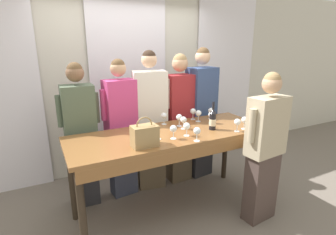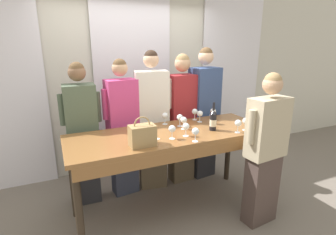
{
  "view_description": "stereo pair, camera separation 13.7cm",
  "coord_description": "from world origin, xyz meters",
  "px_view_note": "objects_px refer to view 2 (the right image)",
  "views": [
    {
      "loc": [
        -1.28,
        -2.43,
        1.93
      ],
      "look_at": [
        0.0,
        0.08,
        1.13
      ],
      "focal_mm": 28.0,
      "sensor_mm": 36.0,
      "label": 1
    },
    {
      "loc": [
        -1.15,
        -2.49,
        1.93
      ],
      "look_at": [
        0.0,
        0.08,
        1.13
      ],
      "focal_mm": 28.0,
      "sensor_mm": 36.0,
      "label": 2
    }
  ],
  "objects_px": {
    "wine_glass_front_left": "(200,114)",
    "wine_glass_center_mid": "(246,121)",
    "wine_bottle": "(213,120)",
    "wine_glass_back_mid": "(180,118)",
    "wine_glass_by_handbag": "(172,129)",
    "wine_glass_center_left": "(165,116)",
    "guest_striped_shirt": "(182,118)",
    "wine_glass_back_left": "(186,127)",
    "wine_glass_by_bottle": "(213,116)",
    "tasting_bar": "(172,143)",
    "host_pouring": "(265,150)",
    "guest_navy_coat": "(204,113)",
    "wine_glass_front_right": "(213,111)",
    "handbag": "(142,135)",
    "guest_pink_top": "(123,128)",
    "wine_glass_front_mid": "(195,112)",
    "wine_glass_center_right": "(184,120)",
    "wine_glass_near_host": "(195,132)",
    "guest_cream_sweater": "(152,121)",
    "guest_olive_jacket": "(83,134)",
    "wine_glass_back_right": "(238,124)"
  },
  "relations": [
    {
      "from": "wine_glass_front_left",
      "to": "guest_cream_sweater",
      "type": "bearing_deg",
      "value": 141.36
    },
    {
      "from": "wine_glass_front_mid",
      "to": "wine_glass_back_mid",
      "type": "distance_m",
      "value": 0.34
    },
    {
      "from": "wine_glass_center_left",
      "to": "guest_navy_coat",
      "type": "distance_m",
      "value": 0.81
    },
    {
      "from": "wine_glass_near_host",
      "to": "wine_glass_back_left",
      "type": "bearing_deg",
      "value": 93.5
    },
    {
      "from": "host_pouring",
      "to": "wine_glass_front_mid",
      "type": "bearing_deg",
      "value": 109.7
    },
    {
      "from": "guest_pink_top",
      "to": "wine_glass_near_host",
      "type": "bearing_deg",
      "value": -62.79
    },
    {
      "from": "tasting_bar",
      "to": "wine_glass_center_mid",
      "type": "relative_size",
      "value": 15.44
    },
    {
      "from": "wine_glass_by_handbag",
      "to": "wine_glass_back_left",
      "type": "bearing_deg",
      "value": 5.44
    },
    {
      "from": "wine_glass_back_left",
      "to": "wine_glass_front_left",
      "type": "bearing_deg",
      "value": 44.04
    },
    {
      "from": "wine_glass_front_right",
      "to": "guest_navy_coat",
      "type": "bearing_deg",
      "value": 76.46
    },
    {
      "from": "wine_bottle",
      "to": "wine_glass_front_right",
      "type": "bearing_deg",
      "value": 56.46
    },
    {
      "from": "wine_bottle",
      "to": "wine_glass_by_bottle",
      "type": "height_order",
      "value": "wine_bottle"
    },
    {
      "from": "tasting_bar",
      "to": "wine_glass_center_left",
      "type": "distance_m",
      "value": 0.4
    },
    {
      "from": "wine_glass_back_left",
      "to": "host_pouring",
      "type": "relative_size",
      "value": 0.09
    },
    {
      "from": "wine_glass_front_left",
      "to": "tasting_bar",
      "type": "bearing_deg",
      "value": -153.8
    },
    {
      "from": "tasting_bar",
      "to": "guest_navy_coat",
      "type": "distance_m",
      "value": 1.03
    },
    {
      "from": "wine_glass_by_bottle",
      "to": "wine_glass_by_handbag",
      "type": "relative_size",
      "value": 1.0
    },
    {
      "from": "tasting_bar",
      "to": "guest_navy_coat",
      "type": "relative_size",
      "value": 1.2
    },
    {
      "from": "wine_bottle",
      "to": "guest_olive_jacket",
      "type": "relative_size",
      "value": 0.19
    },
    {
      "from": "wine_glass_front_right",
      "to": "handbag",
      "type": "bearing_deg",
      "value": -156.31
    },
    {
      "from": "wine_bottle",
      "to": "wine_glass_back_mid",
      "type": "xyz_separation_m",
      "value": [
        -0.28,
        0.28,
        -0.01
      ]
    },
    {
      "from": "wine_glass_center_left",
      "to": "guest_pink_top",
      "type": "height_order",
      "value": "guest_pink_top"
    },
    {
      "from": "tasting_bar",
      "to": "host_pouring",
      "type": "bearing_deg",
      "value": -34.64
    },
    {
      "from": "wine_bottle",
      "to": "wine_glass_by_bottle",
      "type": "xyz_separation_m",
      "value": [
        0.13,
        0.2,
        -0.01
      ]
    },
    {
      "from": "wine_glass_front_left",
      "to": "guest_navy_coat",
      "type": "xyz_separation_m",
      "value": [
        0.3,
        0.39,
        -0.12
      ]
    },
    {
      "from": "wine_glass_back_right",
      "to": "guest_striped_shirt",
      "type": "bearing_deg",
      "value": 103.91
    },
    {
      "from": "wine_glass_front_right",
      "to": "wine_glass_front_left",
      "type": "bearing_deg",
      "value": -170.93
    },
    {
      "from": "wine_glass_by_handbag",
      "to": "wine_glass_center_right",
      "type": "bearing_deg",
      "value": 42.51
    },
    {
      "from": "wine_glass_center_mid",
      "to": "wine_glass_center_right",
      "type": "bearing_deg",
      "value": 152.7
    },
    {
      "from": "wine_glass_near_host",
      "to": "guest_olive_jacket",
      "type": "distance_m",
      "value": 1.39
    },
    {
      "from": "wine_glass_front_left",
      "to": "wine_glass_center_mid",
      "type": "distance_m",
      "value": 0.58
    },
    {
      "from": "wine_glass_front_mid",
      "to": "host_pouring",
      "type": "relative_size",
      "value": 0.09
    },
    {
      "from": "wine_bottle",
      "to": "guest_striped_shirt",
      "type": "bearing_deg",
      "value": 91.63
    },
    {
      "from": "handbag",
      "to": "wine_glass_front_mid",
      "type": "xyz_separation_m",
      "value": [
        0.9,
        0.57,
        -0.0
      ]
    },
    {
      "from": "wine_glass_center_mid",
      "to": "guest_navy_coat",
      "type": "height_order",
      "value": "guest_navy_coat"
    },
    {
      "from": "guest_striped_shirt",
      "to": "wine_glass_back_left",
      "type": "bearing_deg",
      "value": -114.18
    },
    {
      "from": "wine_glass_front_mid",
      "to": "wine_glass_center_left",
      "type": "height_order",
      "value": "same"
    },
    {
      "from": "wine_glass_back_left",
      "to": "guest_navy_coat",
      "type": "height_order",
      "value": "guest_navy_coat"
    },
    {
      "from": "guest_striped_shirt",
      "to": "wine_glass_front_mid",
      "type": "bearing_deg",
      "value": -81.35
    },
    {
      "from": "wine_bottle",
      "to": "guest_navy_coat",
      "type": "distance_m",
      "value": 0.81
    },
    {
      "from": "wine_glass_back_right",
      "to": "tasting_bar",
      "type": "bearing_deg",
      "value": 157.58
    },
    {
      "from": "handbag",
      "to": "guest_pink_top",
      "type": "xyz_separation_m",
      "value": [
        0.02,
        0.85,
        -0.18
      ]
    },
    {
      "from": "wine_glass_back_left",
      "to": "wine_glass_back_mid",
      "type": "xyz_separation_m",
      "value": [
        0.1,
        0.33,
        0.0
      ]
    },
    {
      "from": "guest_cream_sweater",
      "to": "guest_navy_coat",
      "type": "relative_size",
      "value": 0.99
    },
    {
      "from": "wine_glass_center_mid",
      "to": "host_pouring",
      "type": "height_order",
      "value": "host_pouring"
    },
    {
      "from": "wine_glass_front_mid",
      "to": "guest_pink_top",
      "type": "relative_size",
      "value": 0.08
    },
    {
      "from": "guest_striped_shirt",
      "to": "wine_glass_center_right",
      "type": "bearing_deg",
      "value": -115.09
    },
    {
      "from": "host_pouring",
      "to": "wine_glass_back_left",
      "type": "bearing_deg",
      "value": 149.99
    },
    {
      "from": "wine_glass_front_mid",
      "to": "wine_glass_center_mid",
      "type": "relative_size",
      "value": 1.0
    },
    {
      "from": "wine_glass_by_handbag",
      "to": "wine_glass_center_left",
      "type": "bearing_deg",
      "value": 74.86
    }
  ]
}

